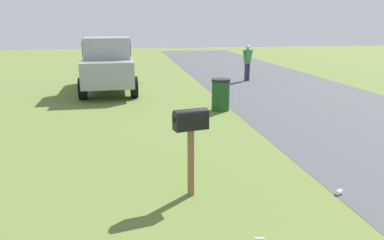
% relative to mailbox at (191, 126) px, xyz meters
% --- Properties ---
extents(mailbox, '(0.31, 0.55, 1.40)m').
position_rel_mailbox_xyz_m(mailbox, '(0.00, 0.00, 0.00)').
color(mailbox, brown).
rests_on(mailbox, ground).
extents(pickup_truck, '(4.94, 2.14, 2.09)m').
position_rel_mailbox_xyz_m(pickup_truck, '(9.54, 1.62, -0.02)').
color(pickup_truck, '#93999E').
rests_on(pickup_truck, ground).
extents(trash_bin, '(0.57, 0.57, 0.98)m').
position_rel_mailbox_xyz_m(trash_bin, '(5.59, -1.88, -0.63)').
color(trash_bin, '#1E4C1E').
rests_on(trash_bin, ground).
extents(pedestrian, '(0.30, 0.54, 1.63)m').
position_rel_mailbox_xyz_m(pedestrian, '(11.20, -4.53, -0.18)').
color(pedestrian, '#2D3351').
rests_on(pedestrian, ground).
extents(litter_can_midfield_a, '(0.09, 0.13, 0.07)m').
position_rel_mailbox_xyz_m(litter_can_midfield_a, '(-1.47, -0.62, -1.09)').
color(litter_can_midfield_a, silver).
rests_on(litter_can_midfield_a, ground).
extents(litter_cup_near_hydrant, '(0.11, 0.12, 0.08)m').
position_rel_mailbox_xyz_m(litter_cup_near_hydrant, '(-0.40, -2.32, -1.08)').
color(litter_cup_near_hydrant, white).
rests_on(litter_cup_near_hydrant, ground).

